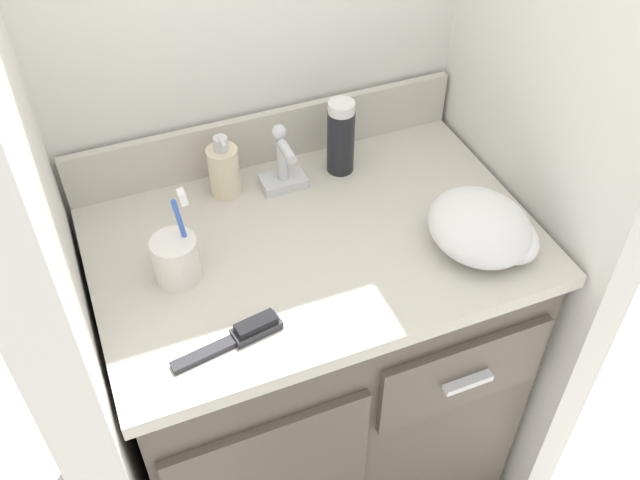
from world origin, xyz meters
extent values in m
plane|color=beige|center=(0.00, 0.00, 0.00)|extent=(6.00, 6.00, 0.00)
cube|color=silver|center=(0.00, 0.32, 1.10)|extent=(1.01, 0.08, 2.20)
cube|color=silver|center=(-0.46, 0.00, 1.10)|extent=(0.08, 0.63, 2.20)
cube|color=silver|center=(0.46, 0.00, 1.10)|extent=(0.08, 0.63, 2.20)
cube|color=brown|center=(0.00, 0.00, 0.39)|extent=(0.80, 0.51, 0.78)
cube|color=brown|center=(0.20, -0.26, 0.61)|extent=(0.35, 0.02, 0.19)
cube|color=silver|center=(0.20, -0.28, 0.61)|extent=(0.10, 0.02, 0.01)
cube|color=beige|center=(0.00, 0.00, 0.79)|extent=(0.83, 0.55, 0.03)
ellipsoid|color=#B6B2A4|center=(0.00, 0.00, 0.73)|extent=(0.37, 0.28, 0.16)
cylinder|color=silver|center=(0.00, 0.00, 0.65)|extent=(0.03, 0.03, 0.01)
cube|color=beige|center=(0.00, 0.26, 0.86)|extent=(0.83, 0.02, 0.12)
cube|color=silver|center=(0.00, 0.17, 0.82)|extent=(0.09, 0.06, 0.02)
cylinder|color=silver|center=(0.00, 0.17, 0.87)|extent=(0.02, 0.02, 0.08)
cylinder|color=silver|center=(0.00, 0.14, 0.91)|extent=(0.02, 0.06, 0.02)
sphere|color=silver|center=(0.00, 0.18, 0.93)|extent=(0.03, 0.03, 0.03)
cylinder|color=white|center=(-0.26, 0.00, 0.85)|extent=(0.08, 0.08, 0.09)
cylinder|color=blue|center=(-0.24, 0.01, 0.89)|extent=(0.03, 0.01, 0.16)
cube|color=white|center=(-0.23, 0.01, 0.97)|extent=(0.01, 0.02, 0.03)
cylinder|color=beige|center=(-0.11, 0.19, 0.86)|extent=(0.06, 0.06, 0.10)
cylinder|color=silver|center=(-0.11, 0.19, 0.92)|extent=(0.03, 0.03, 0.03)
cylinder|color=silver|center=(-0.11, 0.18, 0.94)|extent=(0.01, 0.03, 0.01)
cylinder|color=black|center=(0.13, 0.18, 0.88)|extent=(0.06, 0.06, 0.14)
cylinder|color=white|center=(0.13, 0.18, 0.96)|extent=(0.05, 0.05, 0.02)
cube|color=#232328|center=(-0.27, -0.19, 0.81)|extent=(0.11, 0.04, 0.01)
cube|color=#232328|center=(-0.17, -0.17, 0.81)|extent=(0.09, 0.05, 0.02)
cube|color=black|center=(-0.17, -0.17, 0.83)|extent=(0.07, 0.04, 0.01)
ellipsoid|color=white|center=(0.27, -0.13, 0.85)|extent=(0.18, 0.21, 0.09)
ellipsoid|color=white|center=(0.31, -0.15, 0.84)|extent=(0.11, 0.14, 0.06)
camera|label=1|loc=(-0.35, -0.90, 1.73)|focal=40.00mm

